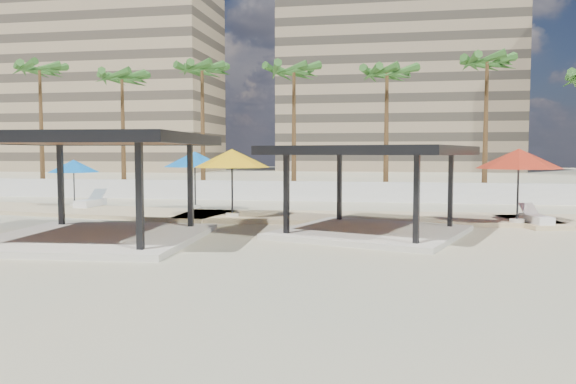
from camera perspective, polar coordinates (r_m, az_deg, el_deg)
name	(u,v)px	position (r m, az deg, el deg)	size (l,w,h in m)	color
ground	(284,244)	(18.16, -0.40, -5.29)	(200.00, 200.00, 0.00)	#CCB487
promenade	(360,217)	(25.46, 7.33, -2.51)	(44.45, 7.97, 0.24)	#C6B284
boundary_wall	(335,192)	(33.84, 4.75, 0.04)	(56.00, 0.30, 1.20)	silver
building_west	(111,77)	(97.67, -17.59, 11.07)	(34.00, 16.00, 32.40)	#937F60
building_mid	(397,84)	(96.26, 11.03, 10.69)	(38.00, 16.00, 30.40)	#847259
pavilion_central	(372,182)	(20.25, 8.55, 1.01)	(7.89, 7.89, 3.17)	beige
pavilion_west	(94,177)	(19.60, -19.11, 1.41)	(7.51, 7.51, 3.55)	beige
umbrella_a	(74,166)	(31.14, -20.95, 2.46)	(2.98, 2.98, 2.39)	beige
umbrella_b	(232,159)	(24.37, -5.71, 3.40)	(3.96, 3.96, 2.91)	beige
umbrella_c	(519,159)	(23.90, 22.39, 3.12)	(3.84, 3.84, 2.92)	beige
umbrella_f	(195,159)	(28.48, -9.45, 3.28)	(3.58, 3.58, 2.82)	beige
lounger_a	(91,202)	(30.64, -19.39, -0.99)	(0.77, 2.25, 0.85)	white
lounger_b	(536,218)	(24.23, 23.87, -2.45)	(1.00, 1.97, 0.71)	white
palm_a	(40,74)	(43.75, -23.92, 10.90)	(3.00, 3.00, 9.63)	brown
palm_b	(122,82)	(40.98, -16.51, 10.67)	(3.00, 3.00, 8.95)	brown
palm_c	(202,74)	(38.14, -8.72, 11.79)	(3.00, 3.00, 9.29)	brown
palm_d	(294,75)	(37.39, 0.61, 11.76)	(3.00, 3.00, 9.13)	brown
palm_e	(387,78)	(36.30, 10.02, 11.36)	(3.00, 3.00, 8.75)	brown
palm_f	(487,67)	(36.99, 19.58, 11.88)	(3.00, 3.00, 9.31)	brown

